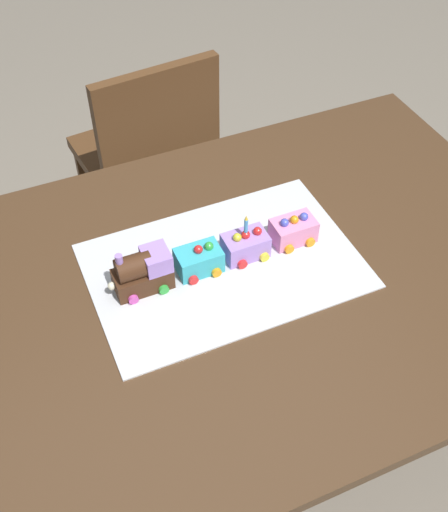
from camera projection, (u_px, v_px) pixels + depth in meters
ground_plane at (248, 434)px, 1.95m from camera, size 8.00×8.00×0.00m
dining_table at (255, 304)px, 1.49m from camera, size 1.40×1.00×0.74m
chair at (149, 158)px, 2.14m from camera, size 0.44×0.44×0.86m
cake_board at (224, 266)px, 1.43m from camera, size 0.60×0.40×0.00m
cake_locomotive at (143, 272)px, 1.35m from camera, size 0.14×0.08×0.12m
cake_car_caboose_turquoise at (199, 260)px, 1.40m from camera, size 0.10×0.08×0.07m
cake_car_flatbed_lavender at (247, 245)px, 1.43m from camera, size 0.10×0.08×0.07m
cake_car_gondola_bubblegum at (293, 230)px, 1.46m from camera, size 0.10×0.08×0.07m
birthday_candle at (247, 224)px, 1.38m from camera, size 0.01×0.01×0.05m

